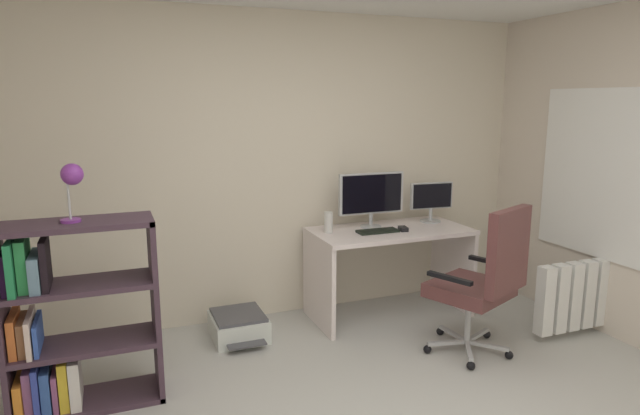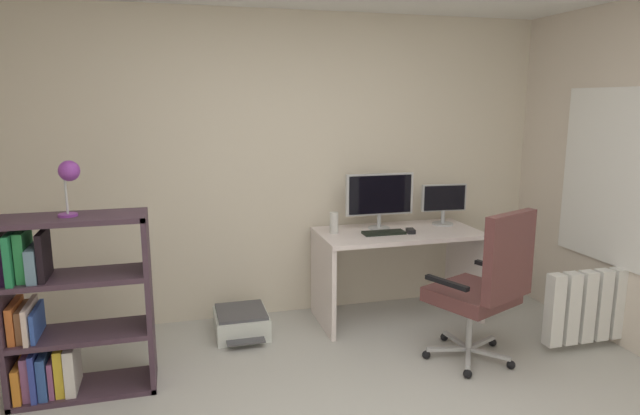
{
  "view_description": "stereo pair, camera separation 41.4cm",
  "coord_description": "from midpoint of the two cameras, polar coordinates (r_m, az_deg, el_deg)",
  "views": [
    {
      "loc": [
        -1.25,
        -1.99,
        1.81
      ],
      "look_at": [
        0.17,
        1.62,
        1.05
      ],
      "focal_mm": 30.58,
      "sensor_mm": 36.0,
      "label": 1
    },
    {
      "loc": [
        -0.85,
        -2.11,
        1.81
      ],
      "look_at": [
        0.17,
        1.62,
        1.05
      ],
      "focal_mm": 30.58,
      "sensor_mm": 36.0,
      "label": 2
    }
  ],
  "objects": [
    {
      "name": "desk_lamp",
      "position": [
        3.43,
        -27.77,
        2.6
      ],
      "size": [
        0.14,
        0.12,
        0.33
      ],
      "color": "purple",
      "rests_on": "bookshelf"
    },
    {
      "name": "desktop_speaker",
      "position": [
        4.39,
        -1.81,
        -1.62
      ],
      "size": [
        0.07,
        0.07,
        0.17
      ],
      "primitive_type": "cylinder",
      "color": "silver",
      "rests_on": "desk"
    },
    {
      "name": "window_frame",
      "position": [
        4.58,
        26.11,
        2.97
      ],
      "size": [
        0.02,
        1.37,
        1.31
      ],
      "primitive_type": "cube",
      "color": "white"
    },
    {
      "name": "radiator",
      "position": [
        4.72,
        24.41,
        -8.2
      ],
      "size": [
        1.05,
        0.1,
        0.53
      ],
      "color": "white",
      "rests_on": "ground"
    },
    {
      "name": "monitor_main",
      "position": [
        4.55,
        2.82,
        1.27
      ],
      "size": [
        0.58,
        0.18,
        0.46
      ],
      "color": "#B2B5B7",
      "rests_on": "desk"
    },
    {
      "name": "keyboard",
      "position": [
        4.43,
        3.41,
        -2.53
      ],
      "size": [
        0.34,
        0.14,
        0.02
      ],
      "primitive_type": "cube",
      "rotation": [
        0.0,
        0.0,
        -0.02
      ],
      "color": "black",
      "rests_on": "desk"
    },
    {
      "name": "wall_back",
      "position": [
        4.56,
        -8.02,
        4.09
      ],
      "size": [
        4.65,
        0.1,
        2.52
      ],
      "primitive_type": "cube",
      "color": "beige",
      "rests_on": "ground"
    },
    {
      "name": "printer",
      "position": [
        4.38,
        -11.27,
        -12.11
      ],
      "size": [
        0.41,
        0.52,
        0.2
      ],
      "color": "silver",
      "rests_on": "ground"
    },
    {
      "name": "office_chair",
      "position": [
        3.95,
        14.0,
        -7.18
      ],
      "size": [
        0.68,
        0.71,
        1.1
      ],
      "color": "#B7BABC",
      "rests_on": "ground"
    },
    {
      "name": "bookshelf",
      "position": [
        3.65,
        -28.3,
        -10.9
      ],
      "size": [
        0.85,
        0.35,
        1.13
      ],
      "color": "#422E3C",
      "rests_on": "ground"
    },
    {
      "name": "monitor_secondary",
      "position": [
        4.83,
        9.2,
        0.92
      ],
      "size": [
        0.39,
        0.18,
        0.35
      ],
      "color": "#B2B5B7",
      "rests_on": "desk"
    },
    {
      "name": "computer_mouse",
      "position": [
        4.5,
        6.12,
        -2.27
      ],
      "size": [
        0.08,
        0.11,
        0.03
      ],
      "primitive_type": "cube",
      "rotation": [
        0.0,
        0.0,
        -0.19
      ],
      "color": "black",
      "rests_on": "desk"
    },
    {
      "name": "desk",
      "position": [
        4.61,
        4.74,
        -4.84
      ],
      "size": [
        1.32,
        0.67,
        0.75
      ],
      "color": "white",
      "rests_on": "ground"
    },
    {
      "name": "window_pane",
      "position": [
        4.58,
        26.17,
        2.98
      ],
      "size": [
        0.01,
        1.29,
        1.23
      ],
      "primitive_type": "cube",
      "color": "white"
    }
  ]
}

